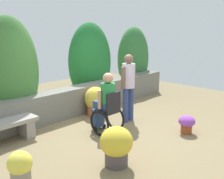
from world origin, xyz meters
name	(u,v)px	position (x,y,z in m)	size (l,w,h in m)	color
ground_plane	(108,129)	(0.00, 0.00, 0.00)	(10.82, 10.82, 0.00)	#82704F
stone_retaining_wall	(69,102)	(0.00, 1.41, 0.36)	(7.55, 0.47, 0.72)	slate
hedge_backdrop	(60,64)	(0.23, 2.01, 1.27)	(7.40, 1.21, 3.11)	#27611A
stone_bench	(3,130)	(-1.96, 0.96, 0.29)	(1.35, 0.44, 0.45)	gray
person_in_wheelchair	(106,105)	(-0.15, -0.10, 0.62)	(0.53, 0.66, 1.33)	black
person_standing_companion	(128,83)	(0.73, 0.02, 0.94)	(0.49, 0.30, 1.64)	navy
flower_pot_purple_near	(96,101)	(0.48, 0.91, 0.39)	(0.57, 0.57, 0.76)	#BE5B33
flower_pot_terracotta_by_wall	(116,145)	(-1.08, -1.25, 0.36)	(0.55, 0.55, 0.68)	#4E4345
flower_pot_red_accent	(20,168)	(-2.51, -0.70, 0.31)	(0.36, 0.36, 0.57)	gray
flower_pot_small_foreground	(187,123)	(1.02, -1.40, 0.23)	(0.36, 0.36, 0.39)	#934220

